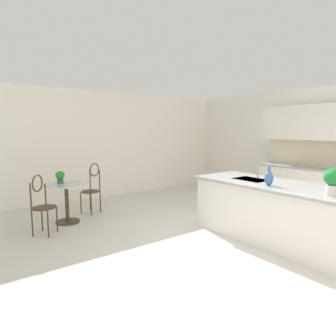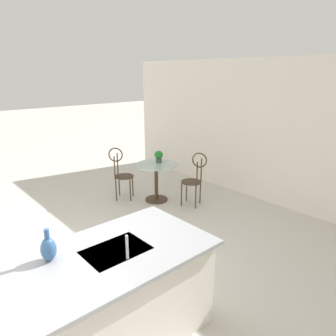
# 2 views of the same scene
# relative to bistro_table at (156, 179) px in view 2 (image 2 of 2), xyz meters

# --- Properties ---
(ground_plane) EXTENTS (40.00, 40.00, 0.00)m
(ground_plane) POSITION_rel_bistro_table_xyz_m (2.63, 1.49, -0.45)
(ground_plane) COLOR beige
(wall_left_window) EXTENTS (0.12, 7.80, 2.70)m
(wall_left_window) POSITION_rel_bistro_table_xyz_m (-1.63, 1.49, 0.90)
(wall_left_window) COLOR silver
(wall_left_window) RESTS_ON ground
(kitchen_island) EXTENTS (2.80, 1.06, 0.92)m
(kitchen_island) POSITION_rel_bistro_table_xyz_m (2.93, 2.34, 0.02)
(kitchen_island) COLOR white
(kitchen_island) RESTS_ON ground
(bistro_table) EXTENTS (0.80, 0.80, 0.74)m
(bistro_table) POSITION_rel_bistro_table_xyz_m (0.00, 0.00, 0.00)
(bistro_table) COLOR #3D2D1E
(bistro_table) RESTS_ON ground
(chair_near_window) EXTENTS (0.54, 0.54, 1.04)m
(chair_near_window) POSITION_rel_bistro_table_xyz_m (0.45, -0.55, 0.13)
(chair_near_window) COLOR #3D2D1E
(chair_near_window) RESTS_ON ground
(chair_by_island) EXTENTS (0.51, 0.52, 1.04)m
(chair_by_island) POSITION_rel_bistro_table_xyz_m (-0.38, 0.66, 0.13)
(chair_by_island) COLOR #3D2D1E
(chair_by_island) RESTS_ON ground
(sink_faucet) EXTENTS (0.02, 0.02, 0.22)m
(sink_faucet) POSITION_rel_bistro_table_xyz_m (2.38, 2.52, 0.58)
(sink_faucet) COLOR #B2B5BA
(sink_faucet) RESTS_ON kitchen_island
(potted_plant_on_table) EXTENTS (0.17, 0.17, 0.23)m
(potted_plant_on_table) POSITION_rel_bistro_table_xyz_m (-0.12, -0.07, 0.43)
(potted_plant_on_table) COLOR #385147
(potted_plant_on_table) RESTS_ON bistro_table
(vase_on_counter) EXTENTS (0.13, 0.13, 0.29)m
(vase_on_counter) POSITION_rel_bistro_table_xyz_m (2.88, 2.11, 0.58)
(vase_on_counter) COLOR #386099
(vase_on_counter) RESTS_ON kitchen_island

